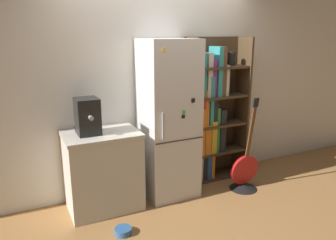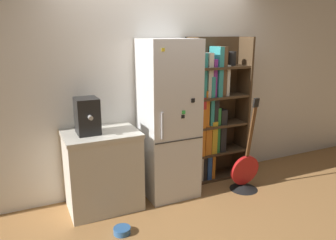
{
  "view_description": "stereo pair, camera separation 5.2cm",
  "coord_description": "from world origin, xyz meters",
  "px_view_note": "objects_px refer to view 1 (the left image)",
  "views": [
    {
      "loc": [
        -1.64,
        -3.21,
        1.93
      ],
      "look_at": [
        -0.01,
        0.15,
        0.94
      ],
      "focal_mm": 35.0,
      "sensor_mm": 36.0,
      "label": 1
    },
    {
      "loc": [
        -1.59,
        -3.23,
        1.93
      ],
      "look_at": [
        -0.01,
        0.15,
        0.94
      ],
      "focal_mm": 35.0,
      "sensor_mm": 36.0,
      "label": 2
    }
  ],
  "objects_px": {
    "refrigerator": "(168,120)",
    "pet_bowl": "(123,231)",
    "espresso_machine": "(87,116)",
    "guitar": "(244,176)",
    "bookshelf": "(210,114)"
  },
  "relations": [
    {
      "from": "guitar",
      "to": "pet_bowl",
      "type": "relative_size",
      "value": 6.91
    },
    {
      "from": "guitar",
      "to": "pet_bowl",
      "type": "bearing_deg",
      "value": -171.28
    },
    {
      "from": "refrigerator",
      "to": "guitar",
      "type": "xyz_separation_m",
      "value": [
        0.9,
        -0.35,
        -0.76
      ]
    },
    {
      "from": "espresso_machine",
      "to": "bookshelf",
      "type": "bearing_deg",
      "value": 5.17
    },
    {
      "from": "bookshelf",
      "to": "guitar",
      "type": "distance_m",
      "value": 0.91
    },
    {
      "from": "refrigerator",
      "to": "espresso_machine",
      "type": "height_order",
      "value": "refrigerator"
    },
    {
      "from": "refrigerator",
      "to": "guitar",
      "type": "bearing_deg",
      "value": -20.96
    },
    {
      "from": "refrigerator",
      "to": "espresso_machine",
      "type": "bearing_deg",
      "value": 179.54
    },
    {
      "from": "bookshelf",
      "to": "espresso_machine",
      "type": "xyz_separation_m",
      "value": [
        -1.63,
        -0.15,
        0.19
      ]
    },
    {
      "from": "refrigerator",
      "to": "pet_bowl",
      "type": "relative_size",
      "value": 10.72
    },
    {
      "from": "guitar",
      "to": "bookshelf",
      "type": "bearing_deg",
      "value": 113.71
    },
    {
      "from": "refrigerator",
      "to": "espresso_machine",
      "type": "relative_size",
      "value": 4.85
    },
    {
      "from": "pet_bowl",
      "to": "refrigerator",
      "type": "bearing_deg",
      "value": 37.4
    },
    {
      "from": "bookshelf",
      "to": "espresso_machine",
      "type": "height_order",
      "value": "bookshelf"
    },
    {
      "from": "refrigerator",
      "to": "pet_bowl",
      "type": "distance_m",
      "value": 1.35
    }
  ]
}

